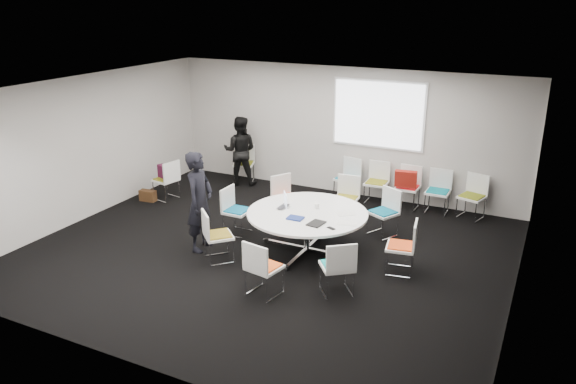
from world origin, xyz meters
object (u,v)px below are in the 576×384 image
at_px(chair_back_c, 407,195).
at_px(maroon_bag, 165,172).
at_px(chair_back_d, 437,200).
at_px(chair_back_e, 471,205).
at_px(laptop, 285,207).
at_px(chair_ring_h, 337,277).
at_px(brown_bag, 148,196).
at_px(person_back, 240,151).
at_px(chair_ring_c, 346,207).
at_px(chair_ring_b, 383,221).
at_px(chair_back_a, 347,186).
at_px(chair_ring_d, 286,206).
at_px(chair_ring_e, 237,219).
at_px(chair_spare_left, 167,187).
at_px(person_main, 200,201).
at_px(chair_back_b, 376,190).
at_px(chair_ring_f, 218,245).
at_px(conference_table, 307,223).
at_px(cup, 317,206).
at_px(chair_ring_g, 264,278).
at_px(chair_person_back, 244,171).
at_px(chair_ring_a, 401,256).

height_order(chair_back_c, maroon_bag, chair_back_c).
distance_m(chair_back_d, chair_back_e, 0.67).
bearing_deg(laptop, maroon_bag, 73.93).
bearing_deg(chair_ring_h, brown_bag, 121.30).
bearing_deg(person_back, chair_ring_c, 141.40).
xyz_separation_m(laptop, maroon_bag, (-3.41, 1.04, -0.12)).
height_order(chair_ring_b, chair_back_a, same).
xyz_separation_m(chair_ring_d, brown_bag, (-3.15, -0.38, -0.16)).
bearing_deg(chair_ring_e, chair_spare_left, -110.94).
bearing_deg(person_main, chair_ring_c, -44.11).
bearing_deg(chair_back_b, chair_spare_left, 21.95).
relative_size(chair_ring_f, chair_back_e, 1.00).
bearing_deg(conference_table, laptop, 178.43).
xyz_separation_m(chair_back_e, brown_bag, (-6.43, -2.07, -0.16)).
bearing_deg(person_back, person_main, 90.34).
distance_m(laptop, cup, 0.54).
xyz_separation_m(chair_back_e, person_main, (-4.00, -3.56, 0.60)).
distance_m(chair_ring_h, chair_back_c, 4.00).
bearing_deg(chair_back_a, chair_back_c, -167.58).
bearing_deg(chair_back_d, person_back, 2.54).
xyz_separation_m(chair_ring_g, cup, (0.03, 1.87, 0.50)).
relative_size(chair_ring_d, chair_ring_f, 1.00).
height_order(chair_ring_g, chair_back_c, same).
bearing_deg(chair_ring_f, cup, 87.26).
xyz_separation_m(person_main, laptop, (1.28, 0.72, -0.14)).
bearing_deg(chair_ring_c, conference_table, 82.36).
bearing_deg(chair_person_back, chair_ring_h, 114.99).
height_order(laptop, brown_bag, laptop).
bearing_deg(chair_ring_e, chair_back_d, 131.69).
relative_size(chair_ring_g, chair_back_d, 1.00).
xyz_separation_m(chair_ring_b, laptop, (-1.40, -1.24, 0.47)).
relative_size(chair_ring_e, cup, 9.78).
height_order(chair_back_a, maroon_bag, chair_back_a).
bearing_deg(chair_ring_g, chair_person_back, 133.73).
relative_size(cup, maroon_bag, 0.22).
distance_m(chair_ring_g, chair_spare_left, 4.72).
height_order(chair_ring_a, maroon_bag, chair_ring_a).
bearing_deg(cup, chair_ring_f, -136.48).
distance_m(chair_spare_left, person_back, 1.94).
height_order(chair_ring_d, chair_back_e, same).
bearing_deg(chair_back_b, chair_ring_c, 77.48).
relative_size(chair_ring_h, chair_back_c, 1.00).
relative_size(chair_ring_d, chair_spare_left, 1.00).
bearing_deg(chair_spare_left, person_main, -119.16).
relative_size(chair_back_e, person_main, 0.50).
height_order(chair_ring_e, chair_ring_h, same).
bearing_deg(chair_back_e, maroon_bag, 33.03).
bearing_deg(chair_ring_b, chair_back_b, -40.58).
height_order(chair_person_back, person_main, person_main).
bearing_deg(chair_ring_c, chair_ring_h, 103.74).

